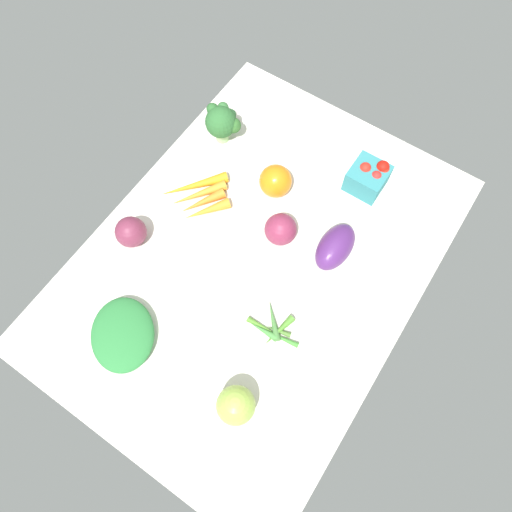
# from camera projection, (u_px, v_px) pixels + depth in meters

# --- Properties ---
(tablecloth) EXTENTS (1.04, 0.76, 0.02)m
(tablecloth) POSITION_uv_depth(u_px,v_px,m) (256.00, 261.00, 1.16)
(tablecloth) COLOR silver
(tablecloth) RESTS_ON ground
(okra_pile) EXTENTS (0.10, 0.13, 0.02)m
(okra_pile) POSITION_uv_depth(u_px,v_px,m) (273.00, 328.00, 1.08)
(okra_pile) COLOR #4F8C2F
(okra_pile) RESTS_ON tablecloth
(berry_basket) EXTENTS (0.09, 0.09, 0.08)m
(berry_basket) POSITION_uv_depth(u_px,v_px,m) (369.00, 177.00, 1.20)
(berry_basket) COLOR teal
(berry_basket) RESTS_ON tablecloth
(red_onion_near_basket) EXTENTS (0.08, 0.08, 0.08)m
(red_onion_near_basket) POSITION_uv_depth(u_px,v_px,m) (131.00, 232.00, 1.14)
(red_onion_near_basket) COLOR brown
(red_onion_near_basket) RESTS_ON tablecloth
(eggplant) EXTENTS (0.13, 0.08, 0.08)m
(eggplant) POSITION_uv_depth(u_px,v_px,m) (335.00, 247.00, 1.13)
(eggplant) COLOR #54276D
(eggplant) RESTS_ON tablecloth
(bell_pepper_orange) EXTENTS (0.11, 0.11, 0.08)m
(bell_pepper_orange) POSITION_uv_depth(u_px,v_px,m) (276.00, 181.00, 1.20)
(bell_pepper_orange) COLOR orange
(bell_pepper_orange) RESTS_ON tablecloth
(heirloom_tomato_green) EXTENTS (0.08, 0.08, 0.08)m
(heirloom_tomato_green) POSITION_uv_depth(u_px,v_px,m) (236.00, 405.00, 0.98)
(heirloom_tomato_green) COLOR #9DC14B
(heirloom_tomato_green) RESTS_ON tablecloth
(carrot_bunch) EXTENTS (0.18, 0.18, 0.03)m
(carrot_bunch) POSITION_uv_depth(u_px,v_px,m) (200.00, 196.00, 1.21)
(carrot_bunch) COLOR orange
(carrot_bunch) RESTS_ON tablecloth
(red_onion_center) EXTENTS (0.08, 0.08, 0.08)m
(red_onion_center) POSITION_uv_depth(u_px,v_px,m) (281.00, 229.00, 1.14)
(red_onion_center) COLOR #852B48
(red_onion_center) RESTS_ON tablecloth
(leafy_greens_clump) EXTENTS (0.22, 0.22, 0.04)m
(leafy_greens_clump) POSITION_uv_depth(u_px,v_px,m) (123.00, 334.00, 1.06)
(leafy_greens_clump) COLOR #2E7E3C
(leafy_greens_clump) RESTS_ON tablecloth
(broccoli_head) EXTENTS (0.09, 0.10, 0.11)m
(broccoli_head) POSITION_uv_depth(u_px,v_px,m) (222.00, 122.00, 1.24)
(broccoli_head) COLOR #9EC984
(broccoli_head) RESTS_ON tablecloth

